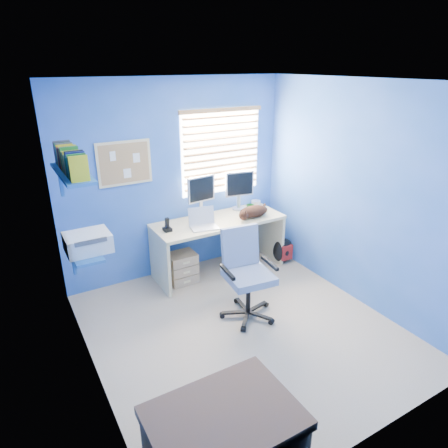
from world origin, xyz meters
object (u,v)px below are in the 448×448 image
cat (254,211)px  office_chair (246,285)px  tower_pc (241,248)px  laptop (204,220)px  desk (219,246)px

cat → office_chair: size_ratio=0.43×
tower_pc → laptop: bearing=-152.9°
cat → desk: bearing=142.2°
tower_pc → desk: bearing=-161.8°
laptop → tower_pc: (0.68, 0.19, -0.62)m
cat → office_chair: office_chair is taller
desk → laptop: bearing=-153.4°
cat → tower_pc: size_ratio=0.94×
office_chair → laptop: bearing=93.3°
desk → tower_pc: (0.39, 0.05, -0.14)m
cat → laptop: bearing=159.6°
desk → office_chair: size_ratio=1.73×
desk → tower_pc: size_ratio=3.83×
laptop → cat: (0.74, 0.01, -0.03)m
laptop → desk: bearing=37.9°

